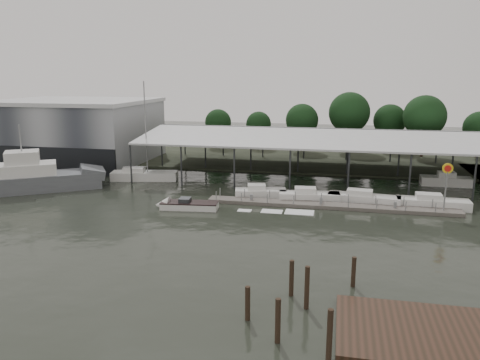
% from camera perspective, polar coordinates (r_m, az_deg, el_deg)
% --- Properties ---
extents(ground, '(200.00, 200.00, 0.00)m').
position_cam_1_polar(ground, '(46.88, -8.16, -5.60)').
color(ground, '#252922').
rests_on(ground, ground).
extents(land_strip_far, '(140.00, 30.00, 0.30)m').
position_cam_1_polar(land_strip_far, '(86.37, 1.42, 3.09)').
color(land_strip_far, '#3C4332').
rests_on(land_strip_far, ground).
extents(land_strip_west, '(20.00, 40.00, 0.30)m').
position_cam_1_polar(land_strip_west, '(91.91, -25.47, 2.43)').
color(land_strip_west, '#3C4332').
rests_on(land_strip_west, ground).
extents(storage_warehouse, '(24.50, 20.50, 10.50)m').
position_cam_1_polar(storage_warehouse, '(84.40, -19.31, 5.70)').
color(storage_warehouse, '#95999F').
rests_on(storage_warehouse, ground).
extents(covered_boat_shed, '(58.24, 24.00, 6.96)m').
position_cam_1_polar(covered_boat_shed, '(70.21, 13.10, 5.48)').
color(covered_boat_shed, silver).
rests_on(covered_boat_shed, ground).
extents(trawler_dock, '(3.00, 18.00, 0.50)m').
position_cam_1_polar(trawler_dock, '(73.44, -26.74, 0.08)').
color(trawler_dock, '#615B55').
rests_on(trawler_dock, ground).
extents(floating_dock, '(28.00, 2.00, 1.40)m').
position_cam_1_polar(floating_dock, '(53.67, 10.89, -3.10)').
color(floating_dock, '#615B55').
rests_on(floating_dock, ground).
extents(shell_fuel_sign, '(1.10, 0.18, 5.55)m').
position_cam_1_polar(shell_fuel_sign, '(53.98, 23.90, 0.19)').
color(shell_fuel_sign, gray).
rests_on(shell_fuel_sign, ground).
extents(grey_trawler, '(16.88, 13.26, 8.84)m').
position_cam_1_polar(grey_trawler, '(65.66, -23.82, 0.18)').
color(grey_trawler, slate).
rests_on(grey_trawler, ground).
extents(white_sailboat, '(9.55, 4.40, 13.96)m').
position_cam_1_polar(white_sailboat, '(67.60, -11.69, 0.56)').
color(white_sailboat, silver).
rests_on(white_sailboat, ground).
extents(speedboat_underway, '(18.04, 3.83, 2.00)m').
position_cam_1_polar(speedboat_underway, '(52.53, -6.80, -3.09)').
color(speedboat_underway, silver).
rests_on(speedboat_underway, ground).
extents(moored_cruiser_0, '(6.45, 3.40, 1.70)m').
position_cam_1_polar(moored_cruiser_0, '(56.80, 2.46, -1.56)').
color(moored_cruiser_0, silver).
rests_on(moored_cruiser_0, ground).
extents(moored_cruiser_1, '(7.29, 2.99, 1.70)m').
position_cam_1_polar(moored_cruiser_1, '(55.76, 8.38, -1.96)').
color(moored_cruiser_1, silver).
rests_on(moored_cruiser_1, ground).
extents(moored_cruiser_2, '(8.37, 3.24, 1.70)m').
position_cam_1_polar(moored_cruiser_2, '(56.00, 14.79, -2.19)').
color(moored_cruiser_2, silver).
rests_on(moored_cruiser_2, ground).
extents(moored_cruiser_3, '(7.85, 2.38, 1.70)m').
position_cam_1_polar(moored_cruiser_3, '(56.63, 22.39, -2.58)').
color(moored_cruiser_3, silver).
rests_on(moored_cruiser_3, ground).
extents(mooring_pilings, '(6.73, 9.68, 3.60)m').
position_cam_1_polar(mooring_pilings, '(29.86, 7.61, -14.62)').
color(mooring_pilings, '#322319').
rests_on(mooring_pilings, ground).
extents(horizon_tree_line, '(68.63, 11.95, 11.43)m').
position_cam_1_polar(horizon_tree_line, '(90.64, 18.13, 6.97)').
color(horizon_tree_line, black).
rests_on(horizon_tree_line, ground).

